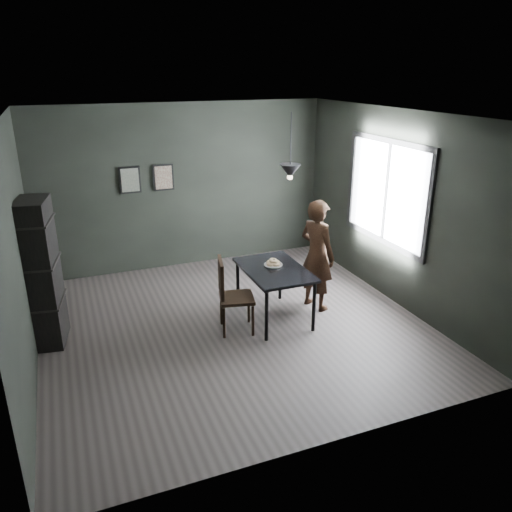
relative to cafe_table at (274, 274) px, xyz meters
name	(u,v)px	position (x,y,z in m)	size (l,w,h in m)	color
ground	(234,325)	(-0.60, 0.00, -0.67)	(5.00, 5.00, 0.00)	#36302E
back_wall	(184,187)	(-0.60, 2.50, 0.73)	(5.00, 0.10, 2.80)	black
ceiling	(230,115)	(-0.60, 0.00, 2.13)	(5.00, 5.00, 0.02)	silver
window_assembly	(386,192)	(1.87, 0.20, 0.93)	(0.04, 1.96, 1.56)	white
cafe_table	(274,274)	(0.00, 0.00, 0.00)	(0.80, 1.20, 0.75)	black
white_plate	(273,265)	(0.03, 0.11, 0.08)	(0.23, 0.23, 0.01)	white
donut_pile	(273,263)	(0.03, 0.11, 0.12)	(0.21, 0.21, 0.09)	#F6E9BF
woman	(317,255)	(0.71, 0.10, 0.14)	(0.59, 0.39, 1.63)	black
wood_chair	(230,291)	(-0.69, -0.11, -0.09)	(0.53, 0.53, 1.02)	black
shelf_unit	(42,274)	(-2.92, 0.49, 0.27)	(0.35, 0.63, 1.88)	black
pendant_lamp	(290,171)	(0.25, 0.10, 1.38)	(0.28, 0.28, 0.86)	black
framed_print_left	(130,180)	(-1.50, 2.47, 0.93)	(0.34, 0.04, 0.44)	black
framed_print_right	(163,177)	(-0.95, 2.47, 0.93)	(0.34, 0.04, 0.44)	black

